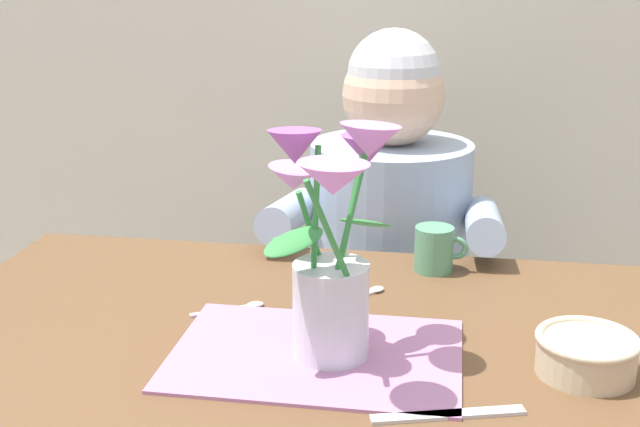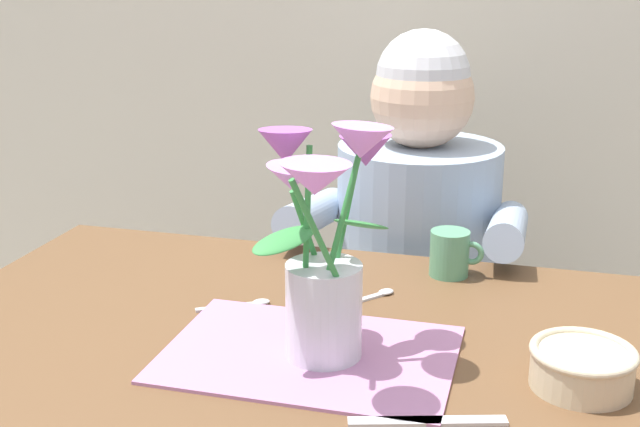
# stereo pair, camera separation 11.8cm
# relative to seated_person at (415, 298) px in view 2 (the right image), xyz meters

# --- Properties ---
(dining_table) EXTENTS (1.20, 0.80, 0.74)m
(dining_table) POSITION_rel_seated_person_xyz_m (-0.07, -0.62, 0.08)
(dining_table) COLOR brown
(dining_table) RESTS_ON ground_plane
(seated_person) EXTENTS (0.45, 0.47, 1.14)m
(seated_person) POSITION_rel_seated_person_xyz_m (0.00, 0.00, 0.00)
(seated_person) COLOR #4C4C56
(seated_person) RESTS_ON ground_plane
(striped_placemat) EXTENTS (0.40, 0.28, 0.00)m
(striped_placemat) POSITION_rel_seated_person_xyz_m (-0.05, -0.65, 0.18)
(striped_placemat) COLOR #B275A3
(striped_placemat) RESTS_ON dining_table
(flower_vase) EXTENTS (0.21, 0.28, 0.33)m
(flower_vase) POSITION_rel_seated_person_xyz_m (-0.03, -0.66, 0.34)
(flower_vase) COLOR silver
(flower_vase) RESTS_ON dining_table
(ceramic_bowl) EXTENTS (0.14, 0.14, 0.06)m
(ceramic_bowl) POSITION_rel_seated_person_xyz_m (0.31, -0.65, 0.21)
(ceramic_bowl) COLOR beige
(ceramic_bowl) RESTS_ON dining_table
(dinner_knife) EXTENTS (0.19, 0.07, 0.00)m
(dinner_knife) POSITION_rel_seated_person_xyz_m (0.13, -0.78, 0.18)
(dinner_knife) COLOR silver
(dinner_knife) RESTS_ON dining_table
(ceramic_mug) EXTENTS (0.09, 0.07, 0.08)m
(ceramic_mug) POSITION_rel_seated_person_xyz_m (0.10, -0.30, 0.22)
(ceramic_mug) COLOR #569970
(ceramic_mug) RESTS_ON dining_table
(spoon_0) EXTENTS (0.09, 0.10, 0.01)m
(spoon_0) POSITION_rel_seated_person_xyz_m (-0.00, -0.43, 0.18)
(spoon_0) COLOR silver
(spoon_0) RESTS_ON dining_table
(spoon_1) EXTENTS (0.11, 0.07, 0.01)m
(spoon_1) POSITION_rel_seated_person_xyz_m (-0.19, -0.52, 0.18)
(spoon_1) COLOR silver
(spoon_1) RESTS_ON dining_table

